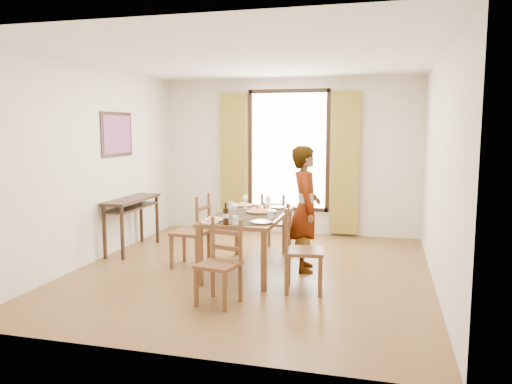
% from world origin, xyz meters
% --- Properties ---
extents(ground, '(5.00, 5.00, 0.00)m').
position_xyz_m(ground, '(0.00, 0.00, 0.00)').
color(ground, '#4A2717').
rests_on(ground, ground).
extents(room_shell, '(4.60, 5.10, 2.74)m').
position_xyz_m(room_shell, '(-0.00, 0.13, 1.54)').
color(room_shell, beige).
rests_on(room_shell, ground).
extents(console_table, '(0.38, 1.20, 0.80)m').
position_xyz_m(console_table, '(-2.03, 0.60, 0.68)').
color(console_table, black).
rests_on(console_table, ground).
extents(dining_table, '(0.89, 1.63, 0.76)m').
position_xyz_m(dining_table, '(-0.04, 0.01, 0.69)').
color(dining_table, brown).
rests_on(dining_table, ground).
extents(chair_west, '(0.46, 0.46, 0.98)m').
position_xyz_m(chair_west, '(-0.81, -0.01, 0.46)').
color(chair_west, brown).
rests_on(chair_west, ground).
extents(chair_north, '(0.42, 0.42, 0.88)m').
position_xyz_m(chair_north, '(0.06, 1.14, 0.41)').
color(chair_north, brown).
rests_on(chair_north, ground).
extents(chair_south, '(0.47, 0.47, 0.90)m').
position_xyz_m(chair_south, '(-0.01, -1.23, 0.42)').
color(chair_south, brown).
rests_on(chair_south, ground).
extents(chair_east, '(0.49, 0.49, 0.98)m').
position_xyz_m(chair_east, '(0.75, -0.62, 0.46)').
color(chair_east, brown).
rests_on(chair_east, ground).
extents(man, '(0.76, 0.64, 1.62)m').
position_xyz_m(man, '(0.66, 0.22, 0.81)').
color(man, gray).
rests_on(man, ground).
extents(plate_sw, '(0.27, 0.27, 0.05)m').
position_xyz_m(plate_sw, '(-0.31, -0.57, 0.78)').
color(plate_sw, silver).
rests_on(plate_sw, dining_table).
extents(plate_se, '(0.27, 0.27, 0.05)m').
position_xyz_m(plate_se, '(0.27, -0.56, 0.78)').
color(plate_se, silver).
rests_on(plate_se, dining_table).
extents(plate_nw, '(0.27, 0.27, 0.05)m').
position_xyz_m(plate_nw, '(-0.28, 0.57, 0.78)').
color(plate_nw, silver).
rests_on(plate_nw, dining_table).
extents(plate_ne, '(0.27, 0.27, 0.05)m').
position_xyz_m(plate_ne, '(0.22, 0.55, 0.78)').
color(plate_ne, silver).
rests_on(plate_ne, dining_table).
extents(pasta_platter, '(0.40, 0.40, 0.10)m').
position_xyz_m(pasta_platter, '(0.09, 0.12, 0.81)').
color(pasta_platter, orange).
rests_on(pasta_platter, dining_table).
extents(caprese_plate, '(0.20, 0.20, 0.04)m').
position_xyz_m(caprese_plate, '(-0.31, -0.72, 0.78)').
color(caprese_plate, silver).
rests_on(caprese_plate, dining_table).
extents(wine_glass_a, '(0.08, 0.08, 0.18)m').
position_xyz_m(wine_glass_a, '(-0.13, -0.31, 0.85)').
color(wine_glass_a, white).
rests_on(wine_glass_a, dining_table).
extents(wine_glass_b, '(0.08, 0.08, 0.18)m').
position_xyz_m(wine_glass_b, '(0.12, 0.41, 0.85)').
color(wine_glass_b, white).
rests_on(wine_glass_b, dining_table).
extents(wine_glass_c, '(0.08, 0.08, 0.18)m').
position_xyz_m(wine_glass_c, '(-0.20, 0.39, 0.85)').
color(wine_glass_c, white).
rests_on(wine_glass_c, dining_table).
extents(tumbler_a, '(0.07, 0.07, 0.10)m').
position_xyz_m(tumbler_a, '(0.31, -0.27, 0.81)').
color(tumbler_a, silver).
rests_on(tumbler_a, dining_table).
extents(tumbler_b, '(0.07, 0.07, 0.10)m').
position_xyz_m(tumbler_b, '(-0.36, 0.27, 0.81)').
color(tumbler_b, silver).
rests_on(tumbler_b, dining_table).
extents(tumbler_c, '(0.07, 0.07, 0.10)m').
position_xyz_m(tumbler_c, '(0.01, -0.74, 0.81)').
color(tumbler_c, silver).
rests_on(tumbler_c, dining_table).
extents(wine_bottle, '(0.07, 0.07, 0.25)m').
position_xyz_m(wine_bottle, '(-0.10, -0.75, 0.88)').
color(wine_bottle, black).
rests_on(wine_bottle, dining_table).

